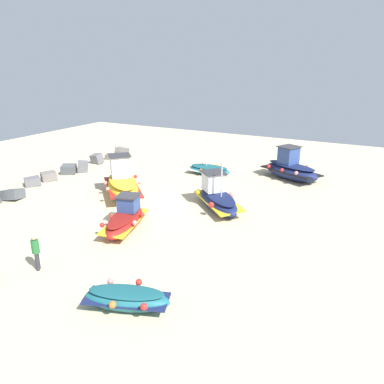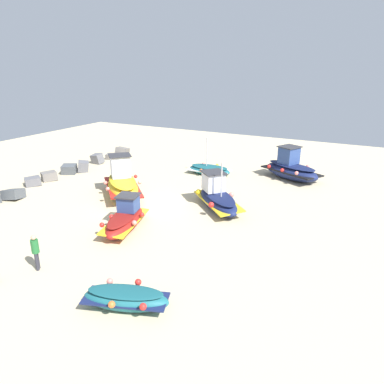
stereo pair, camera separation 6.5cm
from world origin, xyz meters
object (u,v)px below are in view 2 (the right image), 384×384
Objects in this scene: fishing_boat_3 at (125,218)px; fishing_boat_4 at (209,170)px; fishing_boat_5 at (291,169)px; person_walking at (35,250)px; fishing_boat_2 at (126,298)px; fishing_boat_1 at (217,197)px; fishing_boat_0 at (122,184)px.

fishing_boat_4 is (11.37, 0.39, -0.21)m from fishing_boat_3.
person_walking is at bearing 95.91° from fishing_boat_5.
fishing_boat_2 is 0.95× the size of fishing_boat_4.
fishing_boat_1 is 5.94m from fishing_boat_3.
fishing_boat_3 is 0.84× the size of fishing_boat_5.
fishing_boat_3 is at bearing 43.95° from person_walking.
person_walking is (-10.16, 3.92, 0.25)m from fishing_boat_1.
fishing_boat_1 is at bearing 31.67° from person_walking.
fishing_boat_5 is (1.81, -6.09, 0.43)m from fishing_boat_4.
fishing_boat_0 is at bearing -70.69° from fishing_boat_2.
fishing_boat_0 is at bearing -111.72° from fishing_boat_4.
fishing_boat_3 is at bearing 101.30° from fishing_boat_1.
fishing_boat_2 is at bearing -157.26° from fishing_boat_3.
fishing_boat_5 is (13.18, -5.69, 0.22)m from fishing_boat_3.
fishing_boat_4 is at bearing -17.78° from fishing_boat_1.
fishing_boat_4 is 16.50m from person_walking.
fishing_boat_5 is (18.62, -1.47, 0.39)m from fishing_boat_2.
fishing_boat_4 is (16.82, 4.62, -0.04)m from fishing_boat_2.
person_walking reaches higher than fishing_boat_2.
person_walking is at bearing 150.08° from fishing_boat_0.
fishing_boat_1 reaches higher than person_walking.
person_walking is (-18.29, 6.48, 0.14)m from fishing_boat_5.
fishing_boat_3 is at bearing -71.48° from fishing_boat_2.
person_walking is (-5.11, 0.79, 0.36)m from fishing_boat_3.
fishing_boat_4 reaches higher than fishing_boat_2.
fishing_boat_1 is 8.52m from fishing_boat_5.
fishing_boat_0 is 9.52m from person_walking.
fishing_boat_4 is at bearing -67.55° from fishing_boat_0.
fishing_boat_1 is at bearing -103.31° from fishing_boat_2.
fishing_boat_4 is at bearing 51.39° from person_walking.
fishing_boat_1 is 10.89m from person_walking.
fishing_boat_2 is 6.90m from fishing_boat_3.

